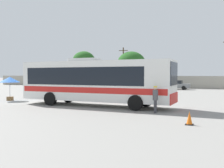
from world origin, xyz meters
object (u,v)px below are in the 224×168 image
Objects in this scene: vendor_umbrella_near_gate_blue at (10,80)px; parked_car_second_dark_blue at (139,84)px; parked_car_leftmost_grey at (107,84)px; coach_bus_white_red at (94,80)px; traffic_cone_on_apron at (189,118)px; attendant_by_bus_door at (155,98)px; roadside_tree_midleft at (131,64)px; utility_pole_near at (123,66)px; parked_car_third_grey at (175,85)px; roadside_tree_left at (84,61)px.

vendor_umbrella_near_gate_blue reaches higher than parked_car_second_dark_blue.
parked_car_leftmost_grey is at bearing 93.34° from vendor_umbrella_near_gate_blue.
coach_bus_white_red is 18.65× the size of traffic_cone_on_apron.
attendant_by_bus_door is (5.27, -1.80, -0.98)m from coach_bus_white_red.
roadside_tree_midleft is (0.87, 30.69, 2.74)m from vendor_umbrella_near_gate_blue.
utility_pole_near is 39.42m from traffic_cone_on_apron.
parked_car_third_grey is at bearing -26.78° from utility_pole_near.
utility_pole_near is 1.11× the size of roadside_tree_midleft.
attendant_by_bus_door is at bearing -67.95° from roadside_tree_midleft.
roadside_tree_midleft is at bearing 120.55° from parked_car_second_dark_blue.
utility_pole_near reaches higher than roadside_tree_left.
roadside_tree_left is at bearing 126.47° from traffic_cone_on_apron.
coach_bus_white_red is at bearing -2.64° from vendor_umbrella_near_gate_blue.
parked_car_second_dark_blue is at bearing 178.56° from parked_car_third_grey.
attendant_by_bus_door is 0.23× the size of roadside_tree_left.
traffic_cone_on_apron is at bearing -58.64° from parked_car_leftmost_grey.
traffic_cone_on_apron is (15.75, -35.94, -4.29)m from roadside_tree_midleft.
parked_car_leftmost_grey is at bearing 112.67° from coach_bus_white_red.
utility_pole_near is at bearing 107.36° from coach_bus_white_red.
roadside_tree_left reaches higher than parked_car_third_grey.
vendor_umbrella_near_gate_blue reaches higher than traffic_cone_on_apron.
vendor_umbrella_near_gate_blue is 24.93m from parked_car_second_dark_blue.
traffic_cone_on_apron is at bearing -51.41° from attendant_by_bus_door.
attendant_by_bus_door is 0.41× the size of parked_car_leftmost_grey.
parked_car_second_dark_blue is 8.23m from utility_pole_near.
attendant_by_bus_door reaches higher than parked_car_second_dark_blue.
parked_car_third_grey is (10.68, 24.33, -1.08)m from vendor_umbrella_near_gate_blue.
parked_car_second_dark_blue is at bearing 79.51° from vendor_umbrella_near_gate_blue.
parked_car_leftmost_grey is 7.75m from roadside_tree_midleft.
roadside_tree_left is at bearing 126.27° from attendant_by_bus_door.
roadside_tree_midleft reaches higher than attendant_by_bus_door.
attendant_by_bus_door is 2.62× the size of traffic_cone_on_apron.
parked_car_leftmost_grey is at bearing 179.85° from parked_car_third_grey.
coach_bus_white_red reaches higher than vendor_umbrella_near_gate_blue.
utility_pole_near reaches higher than coach_bus_white_red.
parked_car_second_dark_blue is 6.14m from parked_car_third_grey.
parked_car_second_dark_blue is at bearing 112.13° from traffic_cone_on_apron.
coach_bus_white_red is 36.74m from roadside_tree_left.
vendor_umbrella_near_gate_blue is 26.59m from parked_car_third_grey.
parked_car_second_dark_blue is 8.17m from roadside_tree_midleft.
parked_car_leftmost_grey is 0.53× the size of utility_pole_near.
parked_car_leftmost_grey is 6.39× the size of traffic_cone_on_apron.
parked_car_leftmost_grey is at bearing -178.82° from parked_car_second_dark_blue.
parked_car_leftmost_grey is at bearing -109.93° from roadside_tree_midleft.
vendor_umbrella_near_gate_blue is at bearing -100.49° from parked_car_second_dark_blue.
roadside_tree_left reaches higher than parked_car_second_dark_blue.
parked_car_leftmost_grey is at bearing 120.45° from attendant_by_bus_door.
utility_pole_near reaches higher than vendor_umbrella_near_gate_blue.
roadside_tree_midleft is (2.29, 6.33, 3.84)m from parked_car_leftmost_grey.
parked_car_third_grey is at bearing 97.56° from attendant_by_bus_door.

